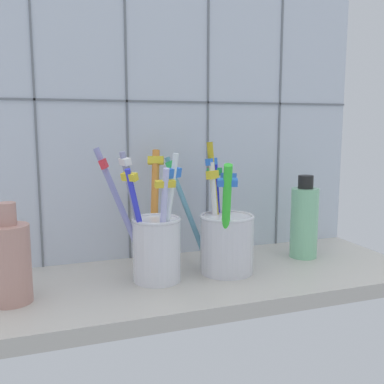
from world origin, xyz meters
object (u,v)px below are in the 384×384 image
toothbrush_cup_left (155,241)px  toothbrush_cup_right (224,237)px  ceramic_vase (10,262)px  soap_bottle (304,221)px

toothbrush_cup_left → toothbrush_cup_right: 10.04cm
ceramic_vase → soap_bottle: 42.35cm
toothbrush_cup_right → ceramic_vase: size_ratio=1.54×
toothbrush_cup_left → toothbrush_cup_right: (10.04, 0.04, -0.32)cm
toothbrush_cup_left → soap_bottle: size_ratio=1.38×
toothbrush_cup_left → toothbrush_cup_right: size_ratio=0.98×
ceramic_vase → soap_bottle: (42.14, 4.16, 0.83)cm
toothbrush_cup_right → soap_bottle: bearing=8.6°
toothbrush_cup_left → soap_bottle: toothbrush_cup_left is taller
toothbrush_cup_right → soap_bottle: 14.60cm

